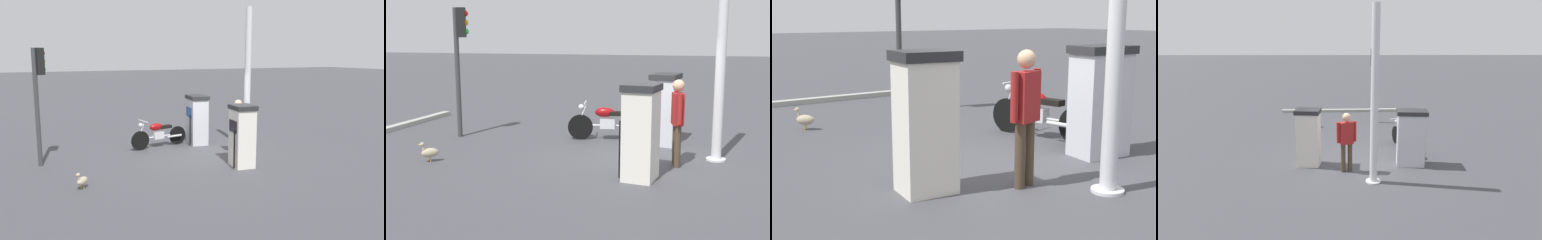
{
  "view_description": "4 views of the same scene",
  "coord_description": "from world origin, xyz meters",
  "views": [
    {
      "loc": [
        5.09,
        10.49,
        3.07
      ],
      "look_at": [
        0.64,
        0.19,
        1.15
      ],
      "focal_mm": 36.56,
      "sensor_mm": 36.0,
      "label": 1
    },
    {
      "loc": [
        -1.77,
        9.55,
        2.48
      ],
      "look_at": [
        1.48,
        -0.31,
        0.68
      ],
      "focal_mm": 44.25,
      "sensor_mm": 36.0,
      "label": 2
    },
    {
      "loc": [
        -5.49,
        4.48,
        2.09
      ],
      "look_at": [
        0.35,
        0.53,
        0.67
      ],
      "focal_mm": 48.51,
      "sensor_mm": 36.0,
      "label": 3
    },
    {
      "loc": [
        -9.59,
        0.41,
        3.73
      ],
      "look_at": [
        0.36,
        0.28,
        1.22
      ],
      "focal_mm": 31.02,
      "sensor_mm": 36.0,
      "label": 4
    }
  ],
  "objects": [
    {
      "name": "ground_plane",
      "position": [
        0.0,
        0.0,
        0.0
      ],
      "size": [
        120.0,
        120.0,
        0.0
      ],
      "primitive_type": "plane",
      "color": "#424247"
    },
    {
      "name": "fuel_pump_near",
      "position": [
        -0.28,
        -1.51,
        0.85
      ],
      "size": [
        0.71,
        0.92,
        1.67
      ],
      "color": "silver",
      "rests_on": "ground"
    },
    {
      "name": "fuel_pump_far",
      "position": [
        -0.28,
        1.51,
        0.86
      ],
      "size": [
        0.68,
        0.76,
        1.7
      ],
      "color": "silver",
      "rests_on": "ground"
    },
    {
      "name": "motorcycle_near_pump",
      "position": [
        1.1,
        -1.53,
        0.46
      ],
      "size": [
        2.02,
        0.67,
        0.95
      ],
      "color": "black",
      "rests_on": "ground"
    },
    {
      "name": "attendant_person",
      "position": [
        -0.78,
        0.39,
        0.98
      ],
      "size": [
        0.29,
        0.57,
        1.7
      ],
      "color": "#473828",
      "rests_on": "ground"
    },
    {
      "name": "wandering_duck",
      "position": [
        4.01,
        1.64,
        0.2
      ],
      "size": [
        0.36,
        0.37,
        0.42
      ],
      "color": "tan",
      "rests_on": "ground"
    },
    {
      "name": "roadside_traffic_light",
      "position": [
        4.72,
        -0.78,
        2.22
      ],
      "size": [
        0.4,
        0.3,
        3.22
      ],
      "color": "#38383A",
      "rests_on": "ground"
    },
    {
      "name": "canopy_support_pole",
      "position": [
        -1.51,
        -0.31,
        2.18
      ],
      "size": [
        0.4,
        0.4,
        4.5
      ],
      "color": "silver",
      "rests_on": "ground"
    }
  ]
}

